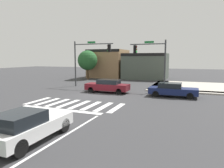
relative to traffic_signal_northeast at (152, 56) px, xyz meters
name	(u,v)px	position (x,y,z in m)	size (l,w,h in m)	color
ground_plane	(97,95)	(-4.49, -5.32, -3.99)	(120.00, 120.00, 0.00)	#353538
crosswalk_near	(74,104)	(-4.49, -9.82, -3.99)	(7.89, 3.19, 0.01)	silver
bike_detector_marking	(65,119)	(-2.78, -13.64, -3.99)	(0.93, 0.93, 0.01)	yellow
curb_corner_northeast	(188,87)	(4.00, 4.10, -3.91)	(10.00, 10.60, 0.15)	#B2AA9E
storefront_row	(125,65)	(-7.61, 13.94, -1.45)	(14.76, 6.98, 5.42)	#93704C
traffic_signal_northeast	(152,56)	(0.00, 0.00, 0.00)	(4.23, 0.32, 5.83)	#383A3D
traffic_signal_northwest	(89,55)	(-8.11, -0.07, 0.18)	(5.53, 0.32, 5.97)	#383A3D
car_navy	(172,90)	(2.74, -3.51, -3.30)	(4.59, 1.79, 1.36)	#141E4C
car_maroon	(108,86)	(-4.13, -3.46, -3.25)	(4.78, 1.71, 1.44)	maroon
car_white	(28,126)	(-2.29, -17.27, -3.24)	(1.79, 4.29, 1.46)	white
roadside_tree	(88,60)	(-12.99, 8.68, -0.61)	(3.52, 3.52, 5.16)	#4C3823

